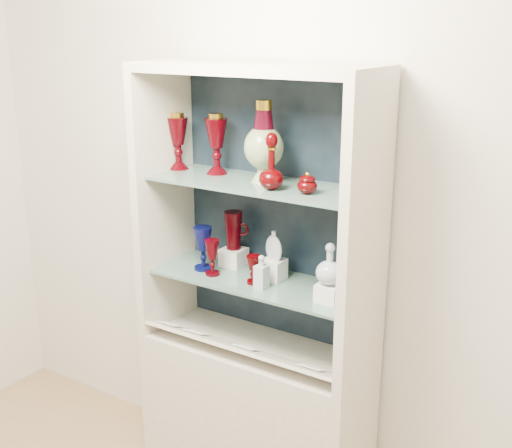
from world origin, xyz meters
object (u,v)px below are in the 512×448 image
Objects in this scene: pedestal_lamp_left at (178,141)px; lidded_bowl at (307,182)px; ruby_goblet_small at (254,270)px; ruby_decanter_b at (361,166)px; flat_flask at (274,245)px; ruby_goblet_tall at (212,257)px; clear_square_bottle at (261,272)px; cobalt_goblet at (203,248)px; ruby_decanter_a at (271,158)px; ruby_pitcher at (233,230)px; clear_round_decanter at (330,265)px; cameo_medallion at (365,257)px; pedestal_lamp_right at (216,144)px; enamel_urn at (264,142)px.

lidded_bowl is (0.69, -0.09, -0.08)m from pedestal_lamp_left.
lidded_bowl is 0.72× the size of ruby_goblet_small.
flat_flask is at bearing -170.82° from ruby_decanter_b.
lidded_bowl is 0.59m from ruby_goblet_tall.
ruby_decanter_b is 1.36× the size of clear_square_bottle.
cobalt_goblet is 1.24× the size of ruby_goblet_tall.
ruby_pitcher is (-0.29, 0.15, -0.38)m from ruby_decanter_a.
cameo_medallion is at bearing 55.10° from clear_round_decanter.
pedestal_lamp_left is at bearing -176.60° from pedestal_lamp_right.
clear_round_decanter is at bearing 0.85° from flat_flask.
ruby_goblet_tall is at bearing -150.15° from cameo_medallion.
enamel_urn is at bearing 21.45° from ruby_goblet_tall.
ruby_decanter_a is at bearing -49.18° from flat_flask.
cameo_medallion is at bearing 3.31° from pedestal_lamp_left.
cameo_medallion is at bearing -8.67° from ruby_decanter_b.
lidded_bowl is 0.54× the size of clear_round_decanter.
cobalt_goblet is 0.28m from ruby_goblet_small.
ruby_goblet_small is at bearing 165.00° from ruby_decanter_a.
cameo_medallion is (0.38, 0.16, 0.09)m from clear_square_bottle.
flat_flask is (0.32, 0.06, 0.06)m from cobalt_goblet.
clear_round_decanter is at bearing -5.61° from pedestal_lamp_left.
clear_round_decanter is (0.10, 0.01, -0.31)m from lidded_bowl.
flat_flask is 0.80× the size of clear_round_decanter.
clear_square_bottle is at bearing -3.08° from ruby_goblet_tall.
ruby_goblet_tall is 0.26m from clear_square_bottle.
ruby_decanter_b is at bearing 18.92° from ruby_goblet_small.
clear_square_bottle is (-0.04, -0.00, -0.47)m from ruby_decanter_a.
flat_flask is (0.25, 0.09, 0.08)m from ruby_goblet_tall.
ruby_goblet_small is (-0.25, 0.01, -0.40)m from lidded_bowl.
ruby_goblet_tall is 0.55m from clear_round_decanter.
ruby_goblet_small is at bearing -146.12° from cameo_medallion.
pedestal_lamp_left is 0.89m from clear_round_decanter.
ruby_decanter_b is at bearing 24.67° from flat_flask.
cameo_medallion is at bearing 16.77° from ruby_goblet_small.
clear_round_decanter is (0.34, -0.07, -0.43)m from enamel_urn.
clear_round_decanter is at bearing -10.94° from enamel_urn.
clear_square_bottle is (0.30, -0.12, -0.48)m from pedestal_lamp_right.
enamel_urn is at bearing -154.58° from cameo_medallion.
ruby_decanter_b reaches higher than flat_flask.
ruby_goblet_tall is 1.10× the size of clear_square_bottle.
ruby_goblet_small is at bearing 153.94° from clear_square_bottle.
ruby_pitcher is at bearing 162.41° from lidded_bowl.
ruby_decanter_b is 0.59m from clear_square_bottle.
pedestal_lamp_right is 1.04× the size of ruby_decanter_a.
ruby_decanter_a is 0.34m from ruby_decanter_b.
ruby_decanter_b is 2.24× the size of lidded_bowl.
clear_square_bottle is at bearing -7.69° from cobalt_goblet.
ruby_decanter_b is at bearing 25.45° from clear_square_bottle.
flat_flask is at bearing 20.38° from ruby_goblet_tall.
cobalt_goblet is at bearing -110.86° from pedestal_lamp_right.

